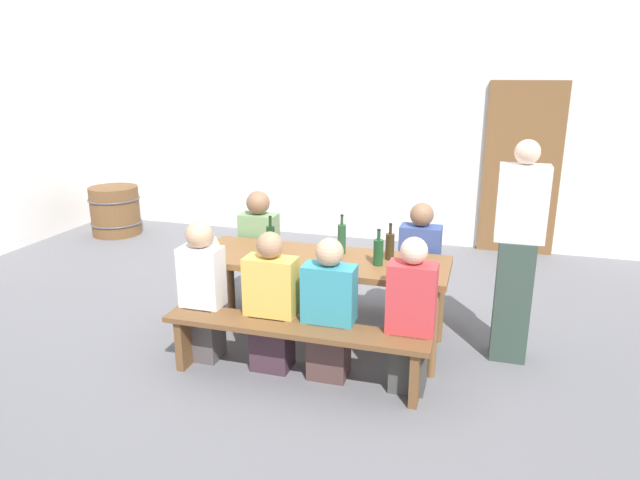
{
  "coord_description": "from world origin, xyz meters",
  "views": [
    {
      "loc": [
        1.23,
        -4.15,
        2.2
      ],
      "look_at": [
        0.0,
        0.0,
        0.9
      ],
      "focal_mm": 31.68,
      "sensor_mm": 36.0,
      "label": 1
    }
  ],
  "objects": [
    {
      "name": "wine_bottle_2",
      "position": [
        0.55,
        0.12,
        0.86
      ],
      "size": [
        0.07,
        0.07,
        0.3
      ],
      "color": "#332814",
      "rests_on": "tasting_table"
    },
    {
      "name": "ground_plane",
      "position": [
        0.0,
        0.0,
        0.0
      ],
      "size": [
        24.0,
        24.0,
        0.0
      ],
      "primitive_type": "plane",
      "color": "slate"
    },
    {
      "name": "wooden_door",
      "position": [
        1.64,
        3.1,
        1.05
      ],
      "size": [
        0.9,
        0.06,
        2.1
      ],
      "primitive_type": "cube",
      "color": "brown",
      "rests_on": "ground"
    },
    {
      "name": "wine_glass_1",
      "position": [
        0.79,
        -0.08,
        0.88
      ],
      "size": [
        0.08,
        0.08,
        0.19
      ],
      "color": "silver",
      "rests_on": "tasting_table"
    },
    {
      "name": "bench_near",
      "position": [
        0.0,
        -0.66,
        0.35
      ],
      "size": [
        1.96,
        0.3,
        0.45
      ],
      "color": "brown",
      "rests_on": "ground"
    },
    {
      "name": "seated_guest_near_2",
      "position": [
        0.22,
        -0.51,
        0.51
      ],
      "size": [
        0.38,
        0.24,
        1.08
      ],
      "rotation": [
        0.0,
        0.0,
        1.57
      ],
      "color": "#4F3733",
      "rests_on": "ground"
    },
    {
      "name": "wine_barrel",
      "position": [
        -3.69,
        2.37,
        0.34
      ],
      "size": [
        0.7,
        0.7,
        0.67
      ],
      "color": "brown",
      "rests_on": "ground"
    },
    {
      "name": "standing_host",
      "position": [
        1.51,
        0.19,
        0.84
      ],
      "size": [
        0.36,
        0.24,
        1.73
      ],
      "rotation": [
        0.0,
        0.0,
        3.14
      ],
      "color": "#33463B",
      "rests_on": "ground"
    },
    {
      "name": "wine_bottle_1",
      "position": [
        -0.43,
        0.01,
        0.87
      ],
      "size": [
        0.07,
        0.07,
        0.31
      ],
      "color": "#143319",
      "rests_on": "tasting_table"
    },
    {
      "name": "wine_bottle_0",
      "position": [
        0.14,
        0.17,
        0.88
      ],
      "size": [
        0.07,
        0.07,
        0.33
      ],
      "color": "#234C2D",
      "rests_on": "tasting_table"
    },
    {
      "name": "wine_bottle_3",
      "position": [
        0.48,
        -0.04,
        0.86
      ],
      "size": [
        0.08,
        0.08,
        0.29
      ],
      "color": "#194723",
      "rests_on": "tasting_table"
    },
    {
      "name": "wine_glass_0",
      "position": [
        -0.87,
        -0.12,
        0.85
      ],
      "size": [
        0.07,
        0.07,
        0.15
      ],
      "color": "silver",
      "rests_on": "tasting_table"
    },
    {
      "name": "seated_guest_far_0",
      "position": [
        -0.74,
        0.51,
        0.56
      ],
      "size": [
        0.34,
        0.24,
        1.15
      ],
      "rotation": [
        0.0,
        0.0,
        -1.57
      ],
      "color": "navy",
      "rests_on": "ground"
    },
    {
      "name": "back_wall",
      "position": [
        0.0,
        3.24,
        1.6
      ],
      "size": [
        14.0,
        0.2,
        3.2
      ],
      "primitive_type": "cube",
      "color": "white",
      "rests_on": "ground"
    },
    {
      "name": "seated_guest_near_1",
      "position": [
        -0.23,
        -0.51,
        0.51
      ],
      "size": [
        0.38,
        0.24,
        1.09
      ],
      "rotation": [
        0.0,
        0.0,
        1.57
      ],
      "color": "#402A36",
      "rests_on": "ground"
    },
    {
      "name": "seated_guest_far_1",
      "position": [
        0.74,
        0.51,
        0.55
      ],
      "size": [
        0.35,
        0.24,
        1.14
      ],
      "rotation": [
        0.0,
        0.0,
        -1.57
      ],
      "color": "#53396A",
      "rests_on": "ground"
    },
    {
      "name": "seated_guest_near_0",
      "position": [
        -0.8,
        -0.51,
        0.54
      ],
      "size": [
        0.32,
        0.24,
        1.12
      ],
      "rotation": [
        0.0,
        0.0,
        1.57
      ],
      "color": "#524C4C",
      "rests_on": "ground"
    },
    {
      "name": "seated_guest_near_3",
      "position": [
        0.81,
        -0.51,
        0.54
      ],
      "size": [
        0.33,
        0.24,
        1.13
      ],
      "rotation": [
        0.0,
        0.0,
        1.57
      ],
      "color": "#434340",
      "rests_on": "ground"
    },
    {
      "name": "bench_far",
      "position": [
        0.0,
        0.66,
        0.35
      ],
      "size": [
        1.96,
        0.3,
        0.45
      ],
      "color": "brown",
      "rests_on": "ground"
    },
    {
      "name": "tasting_table",
      "position": [
        0.0,
        0.0,
        0.67
      ],
      "size": [
        2.06,
        0.72,
        0.75
      ],
      "color": "brown",
      "rests_on": "ground"
    }
  ]
}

